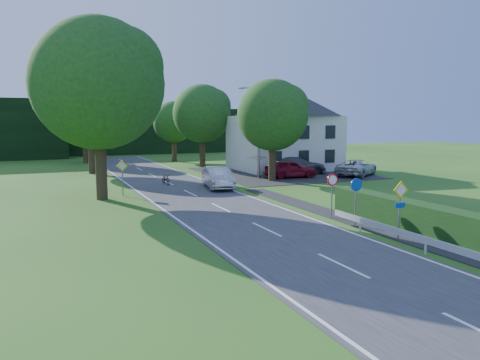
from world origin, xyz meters
name	(u,v)px	position (x,y,z in m)	size (l,w,h in m)	color
road	(209,202)	(0.00, 20.00, 0.02)	(7.00, 80.00, 0.04)	#353537
parking_pad	(280,173)	(12.00, 33.00, 0.02)	(14.00, 16.00, 0.04)	black
line_edge_left	(158,206)	(-3.25, 20.00, 0.04)	(0.12, 80.00, 0.01)	white
line_edge_right	(256,199)	(3.25, 20.00, 0.04)	(0.12, 80.00, 0.01)	white
line_centre	(209,202)	(0.00, 20.00, 0.04)	(0.12, 80.00, 0.01)	white
tree_main	(99,109)	(-6.00, 24.00, 5.82)	(9.40, 9.40, 11.64)	#164917
tree_left_far	(90,129)	(-5.00, 40.00, 4.29)	(7.00, 7.00, 8.58)	#164917
tree_right_far	(202,126)	(7.00, 42.00, 4.54)	(7.40, 7.40, 9.09)	#164917
tree_left_back	(85,130)	(-4.50, 52.00, 4.04)	(6.60, 6.60, 8.07)	#164917
tree_right_back	(174,131)	(6.00, 50.00, 3.78)	(6.20, 6.20, 7.56)	#164917
tree_right_mid	(272,130)	(8.50, 28.00, 4.29)	(7.00, 7.00, 8.58)	#164917
treeline_right	(160,131)	(8.00, 66.00, 3.50)	(30.00, 5.00, 7.00)	black
house_white	(284,127)	(14.00, 36.00, 4.41)	(10.60, 8.40, 8.60)	silver
streetlight	(258,128)	(8.06, 30.00, 4.46)	(2.03, 0.18, 8.00)	slate
sign_priority_right	(400,199)	(4.30, 7.98, 1.80)	(0.78, 0.09, 2.59)	slate
sign_roundabout	(356,192)	(4.30, 10.98, 1.67)	(0.64, 0.08, 2.37)	slate
sign_speed_limit	(332,185)	(4.30, 12.97, 1.77)	(0.64, 0.11, 2.37)	slate
sign_priority_left	(122,171)	(-4.50, 24.98, 1.72)	(0.78, 0.09, 2.44)	slate
moving_car	(218,178)	(2.65, 25.53, 0.85)	(1.71, 4.90, 1.61)	silver
motorcycle	(166,179)	(-0.41, 29.22, 0.47)	(0.58, 1.65, 0.87)	black
parked_car_red	(290,169)	(10.93, 29.13, 0.83)	(1.86, 4.63, 1.58)	maroon
parked_car_silver_a	(285,168)	(11.42, 31.00, 0.70)	(1.41, 4.03, 1.33)	silver
parked_car_grey	(297,165)	(13.27, 32.00, 0.85)	(2.26, 5.56, 1.61)	#4E4E53
parked_car_silver_b	(357,168)	(17.28, 28.00, 0.80)	(2.52, 5.47, 1.52)	silver
parasol	(258,166)	(8.79, 31.38, 1.01)	(2.11, 2.15, 1.94)	#B5170E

